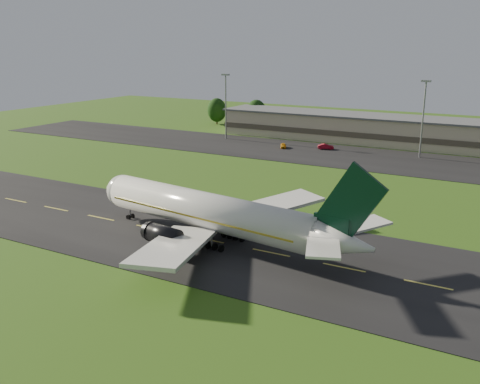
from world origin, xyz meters
The scene contains 9 objects.
ground centered at (0.00, 0.00, 0.00)m, with size 360.00×360.00×0.00m, color #294C13.
taxiway centered at (0.00, 0.00, 0.05)m, with size 220.00×30.00×0.10m, color black.
apron centered at (0.00, 72.00, 0.05)m, with size 260.00×30.00×0.10m, color black.
airliner centered at (-10.08, -0.11, 4.66)m, with size 51.16×41.82×15.57m.
terminal centered at (6.40, 96.18, 3.99)m, with size 145.00×16.00×8.40m.
light_mast_west centered at (-55.00, 80.00, 12.74)m, with size 2.40×1.20×20.35m.
light_mast_centre centered at (5.00, 80.00, 12.74)m, with size 2.40×1.20×20.35m.
service_vehicle_a centered at (-32.35, 74.51, 0.77)m, with size 1.59×3.96×1.35m, color orange.
service_vehicle_b centered at (-20.86, 78.60, 0.86)m, with size 1.60×4.60×1.52m, color maroon.
Camera 1 is at (31.35, -65.40, 29.42)m, focal length 40.00 mm.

